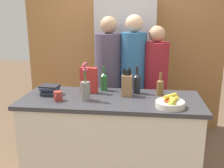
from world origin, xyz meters
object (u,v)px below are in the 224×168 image
at_px(flower_vase, 85,88).
at_px(person_in_blue, 133,78).
at_px(knife_block, 127,85).
at_px(cereal_box, 89,80).
at_px(person_in_red_tee, 155,85).
at_px(refrigerator, 126,69).
at_px(book_stack, 50,90).
at_px(bottle_vinegar, 104,81).
at_px(bottle_wine, 137,83).
at_px(person_at_sink, 109,79).
at_px(bottle_oil, 160,87).
at_px(coffee_mug, 58,96).
at_px(fruit_bowl, 170,103).

xyz_separation_m(flower_vase, person_in_blue, (0.43, 0.73, -0.07)).
height_order(knife_block, flower_vase, flower_vase).
relative_size(cereal_box, person_in_red_tee, 0.17).
bearing_deg(refrigerator, book_stack, -120.94).
relative_size(flower_vase, person_in_red_tee, 0.23).
bearing_deg(bottle_vinegar, person_in_blue, 51.00).
relative_size(refrigerator, bottle_wine, 6.92).
bearing_deg(refrigerator, knife_block, -85.51).
bearing_deg(person_at_sink, bottle_oil, -61.67).
height_order(flower_vase, coffee_mug, flower_vase).
distance_m(fruit_bowl, knife_block, 0.51).
height_order(refrigerator, bottle_oil, refrigerator).
xyz_separation_m(coffee_mug, person_at_sink, (0.39, 0.79, -0.01)).
height_order(refrigerator, person_in_red_tee, refrigerator).
xyz_separation_m(fruit_bowl, cereal_box, (-0.81, 0.36, 0.09)).
bearing_deg(book_stack, person_at_sink, 49.37).
relative_size(flower_vase, person_in_blue, 0.22).
xyz_separation_m(bottle_vinegar, person_in_blue, (0.30, 0.37, -0.05)).
height_order(bottle_wine, person_in_red_tee, person_in_red_tee).
xyz_separation_m(cereal_box, person_in_red_tee, (0.71, 0.48, -0.16)).
relative_size(fruit_bowl, bottle_wine, 0.92).
height_order(bottle_oil, bottle_vinegar, bottle_vinegar).
xyz_separation_m(cereal_box, book_stack, (-0.38, -0.13, -0.08)).
bearing_deg(person_in_red_tee, fruit_bowl, -91.43).
height_order(bottle_wine, person_in_blue, person_in_blue).
xyz_separation_m(knife_block, bottle_wine, (0.10, 0.10, 0.00)).
height_order(knife_block, cereal_box, knife_block).
bearing_deg(person_at_sink, knife_block, -86.60).
relative_size(fruit_bowl, bottle_oil, 1.10).
bearing_deg(cereal_box, book_stack, -161.36).
xyz_separation_m(refrigerator, person_at_sink, (-0.17, -0.55, -0.02)).
bearing_deg(fruit_bowl, coffee_mug, 176.64).
relative_size(refrigerator, person_at_sink, 1.15).
bearing_deg(coffee_mug, refrigerator, 67.36).
distance_m(fruit_bowl, cereal_box, 0.89).
height_order(bottle_oil, person_in_blue, person_in_blue).
bearing_deg(bottle_vinegar, person_at_sink, 89.59).
height_order(coffee_mug, person_in_red_tee, person_in_red_tee).
bearing_deg(fruit_bowl, person_at_sink, 127.86).
relative_size(fruit_bowl, flower_vase, 0.70).
relative_size(cereal_box, bottle_wine, 0.94).
xyz_separation_m(flower_vase, coffee_mug, (-0.26, -0.04, -0.08)).
relative_size(knife_block, coffee_mug, 2.43).
distance_m(knife_block, person_in_red_tee, 0.64).
bearing_deg(person_in_blue, cereal_box, -122.76).
relative_size(knife_block, bottle_wine, 1.02).
bearing_deg(bottle_oil, book_stack, -174.19).
relative_size(bottle_wine, person_in_blue, 0.16).
relative_size(bottle_vinegar, person_in_red_tee, 0.16).
bearing_deg(bottle_oil, knife_block, -170.91).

